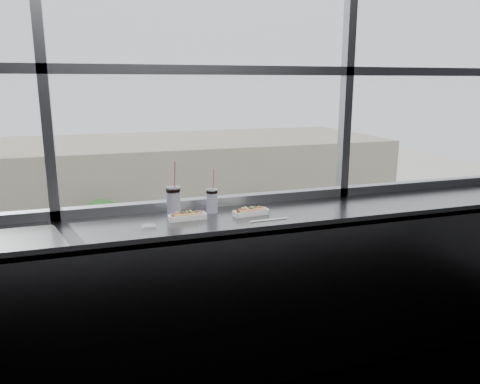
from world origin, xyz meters
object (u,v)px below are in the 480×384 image
object	(u,v)px
car_far_c	(278,263)
pedestrian_a	(24,269)
car_near_e	(416,308)
pedestrian_c	(198,254)
hotdog_tray_right	(251,212)
loose_straw	(269,220)
pedestrian_d	(249,242)
soda_cup_left	(173,200)
pedestrian_b	(113,264)
tree_center	(102,225)
wrapper	(149,226)
car_near_d	(233,341)
tree_right	(271,215)
car_near_c	(103,361)
soda_cup_right	(212,200)
hotdog_tray_left	(188,216)

from	to	relation	value
car_far_c	pedestrian_a	world-z (taller)	pedestrian_a
car_near_e	pedestrian_c	size ratio (longest dim) A/B	2.64
hotdog_tray_right	pedestrian_c	bearing A→B (deg)	71.61
loose_straw	pedestrian_d	world-z (taller)	loose_straw
car_far_c	pedestrian_a	distance (m)	16.54
soda_cup_left	pedestrian_b	bearing A→B (deg)	88.62
tree_center	loose_straw	bearing A→B (deg)	-89.16
hotdog_tray_right	wrapper	bearing A→B (deg)	178.96
pedestrian_c	tree_center	distance (m)	6.84
hotdog_tray_right	loose_straw	distance (m)	0.16
car_near_d	pedestrian_c	bearing A→B (deg)	-3.20
pedestrian_b	loose_straw	bearing A→B (deg)	179.71
pedestrian_b	tree_center	distance (m)	2.80
pedestrian_a	tree_center	xyz separation A→B (m)	(4.99, -0.19, 2.50)
pedestrian_a	pedestrian_d	size ratio (longest dim) A/B	1.09
tree_right	tree_center	bearing A→B (deg)	180.00
soda_cup_left	tree_right	bearing A→B (deg)	66.62
pedestrian_c	pedestrian_a	bearing A→B (deg)	-4.47
car_near_e	pedestrian_a	xyz separation A→B (m)	(-20.68, 12.19, 0.15)
car_near_e	pedestrian_b	world-z (taller)	car_near_e
pedestrian_c	pedestrian_b	world-z (taller)	pedestrian_c
pedestrian_b	wrapper	bearing A→B (deg)	178.26
car_far_c	car_near_c	bearing A→B (deg)	131.72
car_near_e	wrapper	bearing A→B (deg)	131.76
pedestrian_a	pedestrian_b	distance (m)	5.58
loose_straw	pedestrian_a	size ratio (longest dim) A/B	0.11
soda_cup_right	pedestrian_a	distance (m)	30.84
car_near_c	car_near_e	xyz separation A→B (m)	(16.27, 0.00, -0.13)
car_near_c	car_far_c	distance (m)	14.08
wrapper	car_far_c	world-z (taller)	wrapper
hotdog_tray_left	pedestrian_c	world-z (taller)	hotdog_tray_left
tree_center	pedestrian_a	bearing A→B (deg)	177.79
soda_cup_right	car_near_e	bearing A→B (deg)	46.10
car_far_c	pedestrian_a	bearing A→B (deg)	82.41
wrapper	pedestrian_a	bearing A→B (deg)	99.35
car_near_e	pedestrian_b	bearing A→B (deg)	48.29
hotdog_tray_right	car_near_c	distance (m)	19.66
loose_straw	car_far_c	distance (m)	28.79
wrapper	car_far_c	size ratio (longest dim) A/B	0.01
hotdog_tray_right	car_near_e	bearing A→B (deg)	40.54
loose_straw	car_far_c	bearing A→B (deg)	64.84
hotdog_tray_left	car_near_e	bearing A→B (deg)	44.24
soda_cup_left	pedestrian_b	xyz separation A→B (m)	(0.67, 27.89, -11.24)
soda_cup_right	wrapper	size ratio (longest dim) A/B	3.06
car_near_e	pedestrian_b	distance (m)	19.15
wrapper	pedestrian_a	xyz separation A→B (m)	(-4.70, 28.55, -10.93)
car_near_e	car_far_c	distance (m)	9.27
car_near_d	tree_right	size ratio (longest dim) A/B	1.15
car_near_d	pedestrian_b	world-z (taller)	car_near_d
hotdog_tray_left	pedestrian_c	xyz separation A→B (m)	(6.36, 27.58, -10.97)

